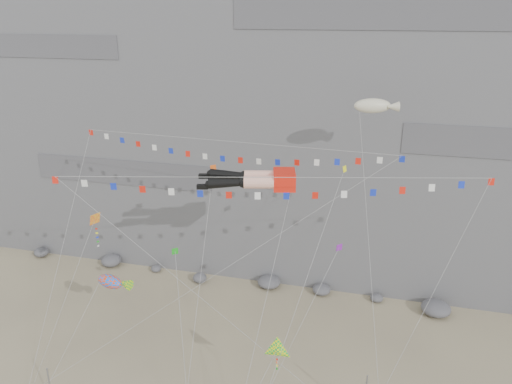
% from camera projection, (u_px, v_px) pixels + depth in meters
% --- Properties ---
extents(cliff, '(80.00, 28.00, 50.00)m').
position_uv_depth(cliff, '(298.00, 51.00, 62.10)').
color(cliff, slate).
rests_on(cliff, ground).
extents(talus_boulders, '(60.00, 3.00, 1.20)m').
position_uv_depth(talus_boulders, '(269.00, 282.00, 56.77)').
color(talus_boulders, '#5D5D62').
rests_on(talus_boulders, ground).
extents(legs_kite, '(8.33, 17.26, 22.86)m').
position_uv_depth(legs_kite, '(257.00, 179.00, 41.15)').
color(legs_kite, red).
rests_on(legs_kite, ground).
extents(flag_banner_upper, '(29.60, 15.77, 27.16)m').
position_uv_depth(flag_banner_upper, '(231.00, 142.00, 44.65)').
color(flag_banner_upper, red).
rests_on(flag_banner_upper, ground).
extents(flag_banner_lower, '(31.49, 8.30, 20.60)m').
position_uv_depth(flag_banner_lower, '(272.00, 178.00, 36.91)').
color(flag_banner_lower, red).
rests_on(flag_banner_lower, ground).
extents(harlequin_kite, '(5.37, 6.22, 15.20)m').
position_uv_depth(harlequin_kite, '(95.00, 219.00, 40.76)').
color(harlequin_kite, red).
rests_on(harlequin_kite, ground).
extents(fish_windsock, '(4.90, 7.94, 10.23)m').
position_uv_depth(fish_windsock, '(110.00, 282.00, 44.17)').
color(fish_windsock, '#F5420C').
rests_on(fish_windsock, ground).
extents(delta_kite, '(4.11, 5.91, 8.87)m').
position_uv_depth(delta_kite, '(277.00, 351.00, 36.45)').
color(delta_kite, '#F8EE0C').
rests_on(delta_kite, ground).
extents(blimp_windsock, '(5.27, 16.66, 26.98)m').
position_uv_depth(blimp_windsock, '(372.00, 106.00, 43.10)').
color(blimp_windsock, beige).
rests_on(blimp_windsock, ground).
extents(small_kite_a, '(1.82, 12.43, 20.70)m').
position_uv_depth(small_kite_a, '(213.00, 172.00, 42.33)').
color(small_kite_a, '#F85B14').
rests_on(small_kite_a, ground).
extents(small_kite_b, '(6.18, 10.02, 16.35)m').
position_uv_depth(small_kite_b, '(338.00, 250.00, 38.78)').
color(small_kite_b, purple).
rests_on(small_kite_b, ground).
extents(small_kite_c, '(4.66, 8.59, 14.35)m').
position_uv_depth(small_kite_c, '(175.00, 254.00, 40.31)').
color(small_kite_c, '#189E1B').
rests_on(small_kite_c, ground).
extents(small_kite_d, '(5.41, 14.90, 23.36)m').
position_uv_depth(small_kite_d, '(342.00, 176.00, 39.32)').
color(small_kite_d, '#FBF715').
rests_on(small_kite_d, ground).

